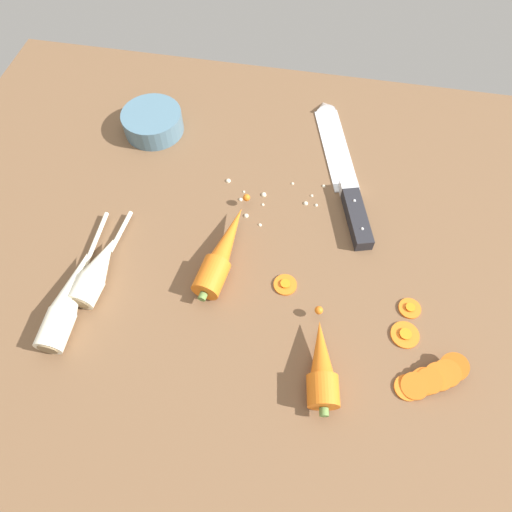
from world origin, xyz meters
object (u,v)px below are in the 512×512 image
object	(u,v)px
whole_carrot_second	(322,366)
chefs_knife	(341,164)
carrot_slice_stray_mid	(410,308)
carrot_slice_stray_far	(405,334)
prep_bowl	(153,121)
whole_carrot	(222,252)
parsnip_front	(97,270)
parsnip_mid_left	(69,299)
carrot_slice_stack	(431,379)
carrot_slice_stray_near	(285,284)

from	to	relation	value
whole_carrot_second	chefs_knife	bearing A→B (deg)	90.62
carrot_slice_stray_mid	carrot_slice_stray_far	bearing A→B (deg)	-98.46
prep_bowl	whole_carrot	bearing A→B (deg)	-53.24
carrot_slice_stray_mid	parsnip_front	bearing A→B (deg)	-176.21
parsnip_mid_left	carrot_slice_stray_mid	size ratio (longest dim) A/B	7.32
carrot_slice_stray_mid	carrot_slice_stray_far	distance (cm)	4.32
carrot_slice_stray_far	chefs_knife	bearing A→B (deg)	111.21
whole_carrot_second	parsnip_mid_left	size ratio (longest dim) A/B	0.63
whole_carrot_second	parsnip_front	size ratio (longest dim) A/B	0.85
carrot_slice_stray_mid	prep_bowl	world-z (taller)	prep_bowl
chefs_knife	prep_bowl	bearing A→B (deg)	175.56
whole_carrot	whole_carrot_second	bearing A→B (deg)	-41.48
carrot_slice_stack	carrot_slice_stray_near	world-z (taller)	carrot_slice_stack
carrot_slice_stack	prep_bowl	size ratio (longest dim) A/B	0.86
prep_bowl	chefs_knife	bearing A→B (deg)	-4.44
carrot_slice_stack	carrot_slice_stray_near	xyz separation A→B (cm)	(-21.19, 10.79, -0.74)
whole_carrot_second	carrot_slice_stack	distance (cm)	14.70
carrot_slice_stray_far	parsnip_mid_left	bearing A→B (deg)	-175.27
chefs_knife	prep_bowl	distance (cm)	35.45
chefs_knife	parsnip_mid_left	distance (cm)	50.01
whole_carrot	carrot_slice_stray_near	xyz separation A→B (cm)	(10.23, -2.81, -1.74)
chefs_knife	carrot_slice_stray_near	bearing A→B (deg)	-103.68
whole_carrot_second	carrot_slice_stack	bearing A→B (deg)	4.95
parsnip_front	carrot_slice_stray_near	world-z (taller)	parsnip_front
carrot_slice_stray_near	prep_bowl	xyz separation A→B (cm)	(-29.14, 28.12, 1.79)
whole_carrot_second	carrot_slice_stray_near	distance (cm)	13.84
parsnip_front	carrot_slice_stray_far	size ratio (longest dim) A/B	4.33
whole_carrot	parsnip_front	world-z (taller)	whole_carrot
whole_carrot	carrot_slice_stray_mid	world-z (taller)	whole_carrot
carrot_slice_stack	carrot_slice_stray_near	distance (cm)	23.79
whole_carrot_second	parsnip_front	distance (cm)	35.54
whole_carrot_second	carrot_slice_stray_far	distance (cm)	13.54
parsnip_mid_left	carrot_slice_stray_near	world-z (taller)	parsnip_mid_left
parsnip_front	carrot_slice_stray_far	bearing A→B (deg)	-1.49
chefs_knife	parsnip_mid_left	world-z (taller)	parsnip_mid_left
carrot_slice_stray_mid	carrot_slice_stray_far	xyz separation A→B (cm)	(-0.64, -4.28, -0.00)
carrot_slice_stray_near	carrot_slice_stray_mid	xyz separation A→B (cm)	(18.53, -0.54, 0.00)
chefs_knife	carrot_slice_stray_far	bearing A→B (deg)	-68.79
whole_carrot_second	carrot_slice_stray_far	bearing A→B (deg)	32.63
carrot_slice_stray_far	whole_carrot_second	bearing A→B (deg)	-147.37
whole_carrot	prep_bowl	world-z (taller)	whole_carrot
carrot_slice_stray_near	prep_bowl	bearing A→B (deg)	136.02
parsnip_front	carrot_slice_stray_near	distance (cm)	28.22
carrot_slice_stray_near	carrot_slice_stray_far	bearing A→B (deg)	-15.05
carrot_slice_stray_far	carrot_slice_stray_near	bearing A→B (deg)	164.95
parsnip_mid_left	carrot_slice_stray_near	distance (cm)	31.60
carrot_slice_stray_near	chefs_knife	bearing A→B (deg)	76.32
carrot_slice_stray_far	prep_bowl	distance (cm)	57.44
carrot_slice_stray_mid	carrot_slice_stray_near	bearing A→B (deg)	178.34
parsnip_front	carrot_slice_stack	size ratio (longest dim) A/B	1.87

